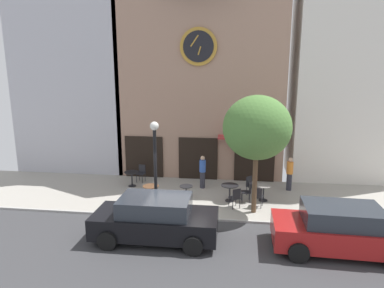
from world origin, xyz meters
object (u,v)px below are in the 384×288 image
object	(u,v)px
street_tree	(257,128)
cafe_chair_mid_row	(235,197)
street_lamp	(155,166)
pedestrian_blue	(203,172)
cafe_table_center	(151,190)
cafe_chair_outer	(141,172)
parked_car_black	(156,219)
cafe_table_rightmost	(132,176)
cafe_chair_curbside	(250,184)
cafe_table_center_right	(186,191)
parked_car_red	(341,229)
cafe_table_near_door	(230,189)
cafe_chair_facing_street	(248,190)
pedestrian_orange	(290,173)
cafe_chair_facing_wall	(258,196)
cafe_table_leftmost	(263,190)

from	to	relation	value
street_tree	cafe_chair_mid_row	size ratio (longest dim) A/B	5.43
street_lamp	street_tree	distance (m)	4.43
cafe_chair_mid_row	pedestrian_blue	world-z (taller)	pedestrian_blue
cafe_table_center	cafe_chair_outer	xyz separation A→B (m)	(-1.21, 2.70, 0.00)
parked_car_black	cafe_table_rightmost	bearing A→B (deg)	115.53
cafe_table_rightmost	cafe_chair_mid_row	xyz separation A→B (m)	(5.28, -2.20, -0.03)
cafe_table_center	cafe_chair_curbside	world-z (taller)	cafe_chair_curbside
street_lamp	cafe_table_rightmost	size ratio (longest dim) A/B	4.97
cafe_table_center_right	pedestrian_blue	world-z (taller)	pedestrian_blue
cafe_chair_outer	cafe_chair_mid_row	xyz separation A→B (m)	(5.01, -3.03, 0.00)
parked_car_red	pedestrian_blue	bearing A→B (deg)	132.47
cafe_table_rightmost	pedestrian_blue	xyz separation A→B (m)	(3.63, 0.21, 0.30)
cafe_table_near_door	cafe_chair_facing_street	bearing A→B (deg)	2.84
parked_car_black	cafe_table_center_right	bearing A→B (deg)	81.22
cafe_table_rightmost	cafe_chair_curbside	world-z (taller)	cafe_chair_curbside
pedestrian_orange	parked_car_black	xyz separation A→B (m)	(-5.41, -5.71, -0.10)
cafe_table_center_right	cafe_chair_facing_wall	xyz separation A→B (m)	(3.17, -0.26, 0.05)
cafe_table_rightmost	cafe_table_center_right	bearing A→B (deg)	-28.96
cafe_table_rightmost	cafe_table_center_right	size ratio (longest dim) A/B	1.03
pedestrian_orange	pedestrian_blue	bearing A→B (deg)	-176.92
cafe_table_center_right	cafe_chair_facing_street	bearing A→B (deg)	7.07
street_lamp	cafe_chair_mid_row	bearing A→B (deg)	10.66
cafe_chair_mid_row	cafe_chair_curbside	bearing A→B (deg)	67.52
cafe_table_center	cafe_table_rightmost	bearing A→B (deg)	128.35
cafe_chair_mid_row	cafe_table_near_door	bearing A→B (deg)	107.77
cafe_chair_curbside	cafe_chair_facing_wall	world-z (taller)	same
street_lamp	cafe_table_near_door	bearing A→B (deg)	24.97
cafe_table_near_door	cafe_chair_facing_wall	distance (m)	1.34
cafe_table_near_door	pedestrian_orange	bearing A→B (deg)	32.33
street_tree	cafe_chair_facing_wall	size ratio (longest dim) A/B	5.43
cafe_table_center	parked_car_black	xyz separation A→B (m)	(1.04, -3.40, 0.23)
street_lamp	cafe_chair_outer	size ratio (longest dim) A/B	4.23
cafe_chair_outer	parked_car_black	world-z (taller)	parked_car_black
cafe_table_near_door	cafe_chair_curbside	bearing A→B (deg)	43.25
pedestrian_orange	parked_car_black	world-z (taller)	pedestrian_orange
cafe_table_leftmost	parked_car_black	distance (m)	5.77
street_lamp	cafe_table_rightmost	distance (m)	3.70
cafe_chair_mid_row	parked_car_black	size ratio (longest dim) A/B	0.21
cafe_chair_curbside	parked_car_red	bearing A→B (deg)	-60.93
street_tree	cafe_table_center_right	size ratio (longest dim) A/B	6.60
cafe_table_rightmost	parked_car_red	bearing A→B (deg)	-31.39
cafe_table_leftmost	cafe_chair_mid_row	distance (m)	1.64
cafe_table_center	cafe_chair_curbside	bearing A→B (deg)	17.05
cafe_table_rightmost	cafe_chair_outer	size ratio (longest dim) A/B	0.85
cafe_table_center_right	pedestrian_orange	size ratio (longest dim) A/B	0.44
street_tree	parked_car_red	bearing A→B (deg)	-46.90
cafe_chair_facing_street	cafe_chair_curbside	bearing A→B (deg)	79.62
cafe_chair_facing_street	pedestrian_orange	world-z (taller)	pedestrian_orange
cafe_chair_facing_wall	cafe_chair_facing_street	xyz separation A→B (m)	(-0.41, 0.60, 0.00)
cafe_table_center_right	pedestrian_blue	bearing A→B (deg)	73.72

